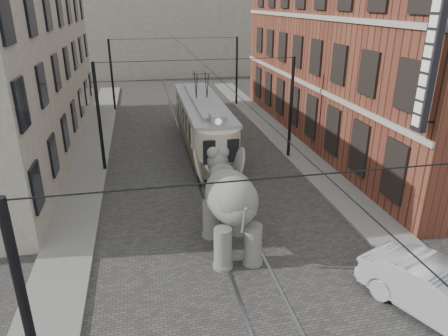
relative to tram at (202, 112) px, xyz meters
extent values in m
plane|color=#44413E|center=(-0.37, -8.81, -2.40)|extent=(120.00, 120.00, 0.00)
cube|color=slate|center=(5.63, -8.81, -2.32)|extent=(2.00, 60.00, 0.15)
cube|color=slate|center=(-6.87, -8.81, -2.32)|extent=(2.00, 60.00, 0.15)
cube|color=brown|center=(10.63, 0.19, 3.60)|extent=(8.00, 26.00, 12.00)
cube|color=gray|center=(-11.37, 1.19, 2.60)|extent=(7.00, 24.00, 10.00)
cube|color=gray|center=(-0.37, 31.19, 4.60)|extent=(28.00, 10.00, 14.00)
imported|color=#A9A9AD|center=(4.59, -16.78, -1.59)|extent=(3.60, 5.19, 1.62)
camera|label=1|loc=(-3.68, -25.23, 6.46)|focal=33.22mm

